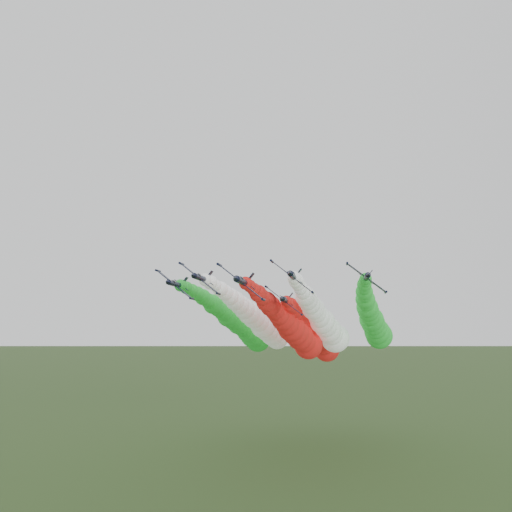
% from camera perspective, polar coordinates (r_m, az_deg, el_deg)
% --- Properties ---
extents(jet_lead, '(16.29, 78.90, 20.90)m').
position_cam_1_polar(jet_lead, '(138.43, 4.31, -8.43)').
color(jet_lead, black).
rests_on(jet_lead, ground).
extents(jet_inner_left, '(15.82, 78.43, 20.43)m').
position_cam_1_polar(jet_inner_left, '(150.79, 0.38, -7.55)').
color(jet_inner_left, black).
rests_on(jet_inner_left, ground).
extents(jet_inner_right, '(16.60, 79.21, 21.21)m').
position_cam_1_polar(jet_inner_right, '(148.37, 7.80, -7.64)').
color(jet_inner_right, black).
rests_on(jet_inner_right, ground).
extents(jet_outer_left, '(16.49, 79.10, 21.10)m').
position_cam_1_polar(jet_outer_left, '(159.95, -1.77, -7.93)').
color(jet_outer_left, black).
rests_on(jet_outer_left, ground).
extents(jet_outer_right, '(16.53, 79.14, 21.14)m').
position_cam_1_polar(jet_outer_right, '(161.05, 13.27, -7.34)').
color(jet_outer_right, black).
rests_on(jet_outer_right, ground).
extents(jet_trail, '(16.55, 79.16, 21.16)m').
position_cam_1_polar(jet_trail, '(162.48, 6.85, -9.06)').
color(jet_trail, black).
rests_on(jet_trail, ground).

